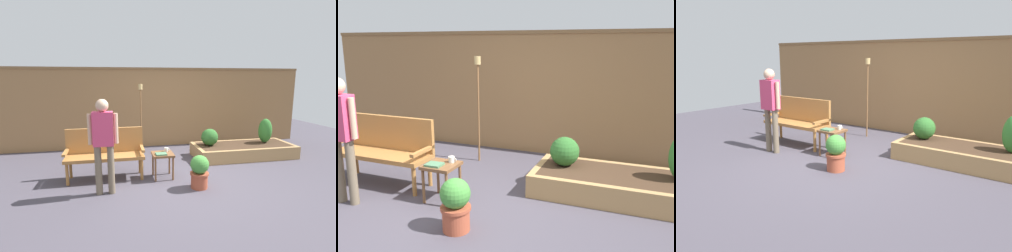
# 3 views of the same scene
# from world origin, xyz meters

# --- Properties ---
(ground_plane) EXTENTS (14.00, 14.00, 0.00)m
(ground_plane) POSITION_xyz_m (0.00, 0.00, 0.00)
(ground_plane) COLOR #47424C
(fence_back) EXTENTS (8.40, 0.14, 2.16)m
(fence_back) POSITION_xyz_m (0.00, 2.60, 1.09)
(fence_back) COLOR olive
(fence_back) RESTS_ON ground_plane
(garden_bench) EXTENTS (1.44, 0.48, 0.94)m
(garden_bench) POSITION_xyz_m (-1.38, 0.44, 0.54)
(garden_bench) COLOR #A87038
(garden_bench) RESTS_ON ground_plane
(side_table) EXTENTS (0.40, 0.40, 0.48)m
(side_table) POSITION_xyz_m (-0.32, 0.19, 0.40)
(side_table) COLOR brown
(side_table) RESTS_ON ground_plane
(cup_on_table) EXTENTS (0.11, 0.08, 0.08)m
(cup_on_table) POSITION_xyz_m (-0.23, 0.29, 0.52)
(cup_on_table) COLOR silver
(cup_on_table) RESTS_ON side_table
(book_on_table) EXTENTS (0.20, 0.17, 0.03)m
(book_on_table) POSITION_xyz_m (-0.37, 0.11, 0.49)
(book_on_table) COLOR #4C7A56
(book_on_table) RESTS_ON side_table
(potted_boxwood) EXTENTS (0.32, 0.32, 0.58)m
(potted_boxwood) POSITION_xyz_m (0.21, -0.40, 0.30)
(potted_boxwood) COLOR #A84C33
(potted_boxwood) RESTS_ON ground_plane
(raised_planter_bed) EXTENTS (2.40, 1.00, 0.30)m
(raised_planter_bed) POSITION_xyz_m (1.84, 1.14, 0.15)
(raised_planter_bed) COLOR #AD8451
(raised_planter_bed) RESTS_ON ground_plane
(shrub_near_bench) EXTENTS (0.40, 0.40, 0.40)m
(shrub_near_bench) POSITION_xyz_m (1.00, 1.22, 0.50)
(shrub_near_bench) COLOR brown
(shrub_near_bench) RESTS_ON raised_planter_bed
(tiki_torch) EXTENTS (0.10, 0.10, 1.74)m
(tiki_torch) POSITION_xyz_m (-0.57, 1.75, 1.19)
(tiki_torch) COLOR brown
(tiki_torch) RESTS_ON ground_plane
(person_by_bench) EXTENTS (0.47, 0.20, 1.56)m
(person_by_bench) POSITION_xyz_m (-1.37, -0.31, 0.93)
(person_by_bench) COLOR #70604C
(person_by_bench) RESTS_ON ground_plane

